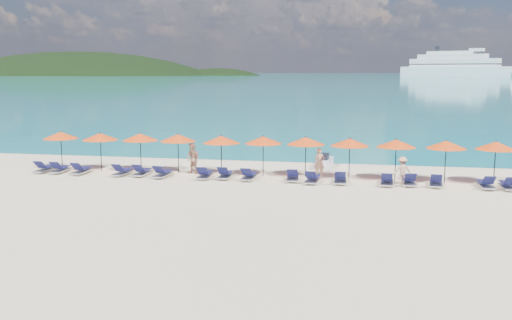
# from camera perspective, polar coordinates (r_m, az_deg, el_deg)

# --- Properties ---
(ground) EXTENTS (1400.00, 1400.00, 0.00)m
(ground) POSITION_cam_1_polar(r_m,az_deg,el_deg) (26.95, -1.22, -3.50)
(ground) COLOR beige
(sea) EXTENTS (1600.00, 1300.00, 0.01)m
(sea) POSITION_cam_1_polar(r_m,az_deg,el_deg) (685.76, 10.67, 8.37)
(sea) COLOR #1FA9B2
(sea) RESTS_ON ground
(headland_main) EXTENTS (374.00, 242.00, 126.50)m
(headland_main) POSITION_cam_1_polar(r_m,az_deg,el_deg) (644.47, -17.38, 4.70)
(headland_main) COLOR black
(headland_main) RESTS_ON ground
(headland_small) EXTENTS (162.00, 126.00, 85.50)m
(headland_small) POSITION_cam_1_polar(r_m,az_deg,el_deg) (607.40, -3.86, 5.14)
(headland_small) COLOR black
(headland_small) RESTS_ON ground
(cruise_ship) EXTENTS (110.77, 62.94, 31.56)m
(cruise_ship) POSITION_cam_1_polar(r_m,az_deg,el_deg) (533.39, 20.40, 8.71)
(cruise_ship) COLOR white
(cruise_ship) RESTS_ON ground
(jetski) EXTENTS (0.94, 2.28, 0.80)m
(jetski) POSITION_cam_1_polar(r_m,az_deg,el_deg) (34.63, 6.88, -0.21)
(jetski) COLOR white
(jetski) RESTS_ON ground
(beachgoer_a) EXTENTS (0.67, 0.53, 1.62)m
(beachgoer_a) POSITION_cam_1_polar(r_m,az_deg,el_deg) (31.32, 6.37, -0.29)
(beachgoer_a) COLOR tan
(beachgoer_a) RESTS_ON ground
(beachgoer_b) EXTENTS (0.98, 0.83, 1.75)m
(beachgoer_b) POSITION_cam_1_polar(r_m,az_deg,el_deg) (32.34, -6.34, 0.13)
(beachgoer_b) COLOR tan
(beachgoer_b) RESTS_ON ground
(beachgoer_c) EXTENTS (1.00, 0.63, 1.43)m
(beachgoer_c) POSITION_cam_1_polar(r_m,az_deg,el_deg) (30.30, 14.43, -1.01)
(beachgoer_c) COLOR tan
(beachgoer_c) RESTS_ON ground
(umbrella_0) EXTENTS (2.10, 2.10, 2.28)m
(umbrella_0) POSITION_cam_1_polar(r_m,az_deg,el_deg) (35.56, -18.95, 2.35)
(umbrella_0) COLOR black
(umbrella_0) RESTS_ON ground
(umbrella_1) EXTENTS (2.10, 2.10, 2.28)m
(umbrella_1) POSITION_cam_1_polar(r_m,az_deg,el_deg) (34.21, -15.32, 2.28)
(umbrella_1) COLOR black
(umbrella_1) RESTS_ON ground
(umbrella_2) EXTENTS (2.10, 2.10, 2.28)m
(umbrella_2) POSITION_cam_1_polar(r_m,az_deg,el_deg) (33.43, -11.50, 2.27)
(umbrella_2) COLOR black
(umbrella_2) RESTS_ON ground
(umbrella_3) EXTENTS (2.10, 2.10, 2.28)m
(umbrella_3) POSITION_cam_1_polar(r_m,az_deg,el_deg) (32.69, -7.81, 2.21)
(umbrella_3) COLOR black
(umbrella_3) RESTS_ON ground
(umbrella_4) EXTENTS (2.10, 2.10, 2.28)m
(umbrella_4) POSITION_cam_1_polar(r_m,az_deg,el_deg) (31.67, -3.50, 2.06)
(umbrella_4) COLOR black
(umbrella_4) RESTS_ON ground
(umbrella_5) EXTENTS (2.10, 2.10, 2.28)m
(umbrella_5) POSITION_cam_1_polar(r_m,az_deg,el_deg) (31.37, 0.72, 2.01)
(umbrella_5) COLOR black
(umbrella_5) RESTS_ON ground
(umbrella_6) EXTENTS (2.10, 2.10, 2.28)m
(umbrella_6) POSITION_cam_1_polar(r_m,az_deg,el_deg) (31.09, 5.00, 1.92)
(umbrella_6) COLOR black
(umbrella_6) RESTS_ON ground
(umbrella_7) EXTENTS (2.10, 2.10, 2.28)m
(umbrella_7) POSITION_cam_1_polar(r_m,az_deg,el_deg) (30.79, 9.36, 1.76)
(umbrella_7) COLOR black
(umbrella_7) RESTS_ON ground
(umbrella_8) EXTENTS (2.10, 2.10, 2.28)m
(umbrella_8) POSITION_cam_1_polar(r_m,az_deg,el_deg) (30.81, 13.85, 1.62)
(umbrella_8) COLOR black
(umbrella_8) RESTS_ON ground
(umbrella_9) EXTENTS (2.10, 2.10, 2.28)m
(umbrella_9) POSITION_cam_1_polar(r_m,az_deg,el_deg) (31.01, 18.49, 1.47)
(umbrella_9) COLOR black
(umbrella_9) RESTS_ON ground
(umbrella_10) EXTENTS (2.10, 2.10, 2.28)m
(umbrella_10) POSITION_cam_1_polar(r_m,az_deg,el_deg) (31.51, 22.87, 1.33)
(umbrella_10) COLOR black
(umbrella_10) RESTS_ON ground
(lounger_0) EXTENTS (0.62, 1.70, 0.66)m
(lounger_0) POSITION_cam_1_polar(r_m,az_deg,el_deg) (35.03, -20.35, -0.76)
(lounger_0) COLOR silver
(lounger_0) RESTS_ON ground
(lounger_1) EXTENTS (0.68, 1.72, 0.66)m
(lounger_1) POSITION_cam_1_polar(r_m,az_deg,el_deg) (34.50, -18.97, -0.83)
(lounger_1) COLOR silver
(lounger_1) RESTS_ON ground
(lounger_2) EXTENTS (0.65, 1.71, 0.66)m
(lounger_2) POSITION_cam_1_polar(r_m,az_deg,el_deg) (33.73, -17.08, -0.95)
(lounger_2) COLOR silver
(lounger_2) RESTS_ON ground
(lounger_3) EXTENTS (0.71, 1.73, 0.66)m
(lounger_3) POSITION_cam_1_polar(r_m,az_deg,el_deg) (32.65, -13.21, -1.11)
(lounger_3) COLOR silver
(lounger_3) RESTS_ON ground
(lounger_4) EXTENTS (0.63, 1.70, 0.66)m
(lounger_4) POSITION_cam_1_polar(r_m,az_deg,el_deg) (32.30, -11.34, -1.16)
(lounger_4) COLOR silver
(lounger_4) RESTS_ON ground
(lounger_5) EXTENTS (0.73, 1.74, 0.66)m
(lounger_5) POSITION_cam_1_polar(r_m,az_deg,el_deg) (31.65, -9.32, -1.31)
(lounger_5) COLOR silver
(lounger_5) RESTS_ON ground
(lounger_6) EXTENTS (0.70, 1.73, 0.66)m
(lounger_6) POSITION_cam_1_polar(r_m,az_deg,el_deg) (30.99, -5.16, -1.44)
(lounger_6) COLOR silver
(lounger_6) RESTS_ON ground
(lounger_7) EXTENTS (0.65, 1.71, 0.66)m
(lounger_7) POSITION_cam_1_polar(r_m,az_deg,el_deg) (30.94, -3.09, -1.44)
(lounger_7) COLOR silver
(lounger_7) RESTS_ON ground
(lounger_8) EXTENTS (0.67, 1.72, 0.66)m
(lounger_8) POSITION_cam_1_polar(r_m,az_deg,el_deg) (30.52, -0.73, -1.57)
(lounger_8) COLOR silver
(lounger_8) RESTS_ON ground
(lounger_9) EXTENTS (0.78, 1.75, 0.66)m
(lounger_9) POSITION_cam_1_polar(r_m,az_deg,el_deg) (30.29, 3.68, -1.67)
(lounger_9) COLOR silver
(lounger_9) RESTS_ON ground
(lounger_10) EXTENTS (0.77, 1.75, 0.66)m
(lounger_10) POSITION_cam_1_polar(r_m,az_deg,el_deg) (29.80, 5.69, -1.87)
(lounger_10) COLOR silver
(lounger_10) RESTS_ON ground
(lounger_11) EXTENTS (0.68, 1.72, 0.66)m
(lounger_11) POSITION_cam_1_polar(r_m,az_deg,el_deg) (29.89, 8.43, -1.89)
(lounger_11) COLOR silver
(lounger_11) RESTS_ON ground
(lounger_12) EXTENTS (0.72, 1.73, 0.66)m
(lounger_12) POSITION_cam_1_polar(r_m,az_deg,el_deg) (29.84, 12.97, -2.05)
(lounger_12) COLOR silver
(lounger_12) RESTS_ON ground
(lounger_13) EXTENTS (0.70, 1.73, 0.66)m
(lounger_13) POSITION_cam_1_polar(r_m,az_deg,el_deg) (30.11, 15.05, -2.03)
(lounger_13) COLOR silver
(lounger_13) RESTS_ON ground
(lounger_14) EXTENTS (0.78, 1.75, 0.66)m
(lounger_14) POSITION_cam_1_polar(r_m,az_deg,el_deg) (30.19, 17.56, -2.11)
(lounger_14) COLOR silver
(lounger_14) RESTS_ON ground
(lounger_15) EXTENTS (0.72, 1.73, 0.66)m
(lounger_15) POSITION_cam_1_polar(r_m,az_deg,el_deg) (30.55, 21.99, -2.22)
(lounger_15) COLOR silver
(lounger_15) RESTS_ON ground
(lounger_16) EXTENTS (0.63, 1.70, 0.66)m
(lounger_16) POSITION_cam_1_polar(r_m,az_deg,el_deg) (30.69, 23.88, -2.29)
(lounger_16) COLOR silver
(lounger_16) RESTS_ON ground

